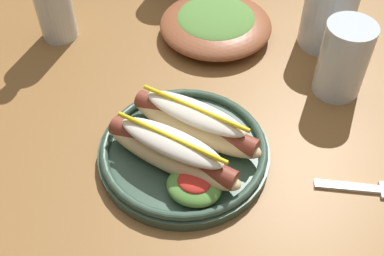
{
  "coord_description": "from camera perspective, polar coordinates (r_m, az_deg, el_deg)",
  "views": [
    {
      "loc": [
        0.21,
        -0.49,
        1.27
      ],
      "look_at": [
        0.04,
        -0.07,
        0.77
      ],
      "focal_mm": 44.97,
      "sensor_mm": 36.0,
      "label": 1
    }
  ],
  "objects": [
    {
      "name": "dining_table",
      "position": [
        0.82,
        -0.93,
        -1.98
      ],
      "size": [
        1.24,
        0.9,
        0.74
      ],
      "color": "olive",
      "rests_on": "ground_plane"
    },
    {
      "name": "side_bowl",
      "position": [
        0.87,
        2.83,
        12.28
      ],
      "size": [
        0.2,
        0.2,
        0.05
      ],
      "color": "brown",
      "rests_on": "dining_table"
    },
    {
      "name": "hot_dog_plate",
      "position": [
        0.65,
        -0.93,
        -2.18
      ],
      "size": [
        0.24,
        0.24,
        0.08
      ],
      "color": "#334C3D",
      "rests_on": "dining_table"
    },
    {
      "name": "fork",
      "position": [
        0.68,
        20.25,
        -6.79
      ],
      "size": [
        0.12,
        0.05,
        0.0
      ],
      "rotation": [
        0.0,
        0.0,
        0.26
      ],
      "color": "silver",
      "rests_on": "dining_table"
    },
    {
      "name": "water_cup",
      "position": [
        0.77,
        17.51,
        7.77
      ],
      "size": [
        0.07,
        0.07,
        0.12
      ],
      "primitive_type": "cylinder",
      "color": "silver",
      "rests_on": "dining_table"
    },
    {
      "name": "extra_cup",
      "position": [
        0.86,
        16.0,
        13.25
      ],
      "size": [
        0.09,
        0.09,
        0.13
      ],
      "primitive_type": "cylinder",
      "color": "silver",
      "rests_on": "dining_table"
    }
  ]
}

